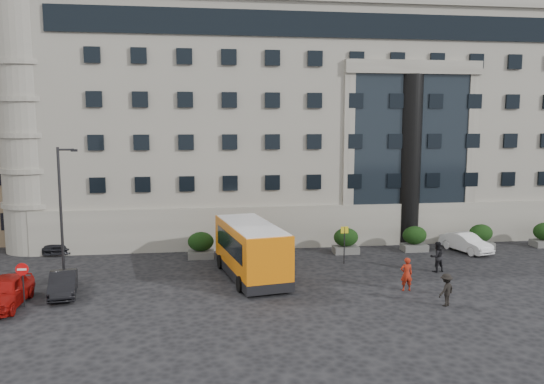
{
  "coord_description": "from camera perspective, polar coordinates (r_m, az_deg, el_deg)",
  "views": [
    {
      "loc": [
        -3.97,
        -28.62,
        9.35
      ],
      "look_at": [
        0.55,
        4.47,
        5.0
      ],
      "focal_mm": 35.0,
      "sensor_mm": 36.0,
      "label": 1
    }
  ],
  "objects": [
    {
      "name": "ground",
      "position": [
        30.37,
        0.11,
        -10.51
      ],
      "size": [
        120.0,
        120.0,
        0.0
      ],
      "primitive_type": "plane",
      "color": "black",
      "rests_on": "ground"
    },
    {
      "name": "civic_building",
      "position": [
        51.6,
        3.39,
        7.02
      ],
      "size": [
        44.0,
        24.0,
        18.0
      ],
      "primitive_type": "cube",
      "color": "gray",
      "rests_on": "ground"
    },
    {
      "name": "entrance_column",
      "position": [
        42.17,
        14.52,
        3.31
      ],
      "size": [
        1.8,
        1.8,
        13.0
      ],
      "primitive_type": "cylinder",
      "color": "black",
      "rests_on": "ground"
    },
    {
      "name": "apartment_far",
      "position": [
        70.51,
        -27.12,
        7.95
      ],
      "size": [
        13.0,
        13.0,
        22.0
      ],
      "primitive_type": "cube",
      "color": "brown",
      "rests_on": "ground"
    },
    {
      "name": "hedge_a",
      "position": [
        37.38,
        -7.66,
        -5.67
      ],
      "size": [
        1.8,
        1.26,
        1.84
      ],
      "color": "#565654",
      "rests_on": "ground"
    },
    {
      "name": "hedge_b",
      "position": [
        37.74,
        0.29,
        -5.47
      ],
      "size": [
        1.8,
        1.26,
        1.84
      ],
      "color": "#565654",
      "rests_on": "ground"
    },
    {
      "name": "hedge_c",
      "position": [
        38.8,
        7.95,
        -5.19
      ],
      "size": [
        1.8,
        1.26,
        1.84
      ],
      "color": "#565654",
      "rests_on": "ground"
    },
    {
      "name": "hedge_d",
      "position": [
        40.5,
        15.08,
        -4.84
      ],
      "size": [
        1.8,
        1.26,
        1.84
      ],
      "color": "#565654",
      "rests_on": "ground"
    },
    {
      "name": "hedge_e",
      "position": [
        42.77,
        21.53,
        -4.46
      ],
      "size": [
        1.8,
        1.26,
        1.84
      ],
      "color": "#565654",
      "rests_on": "ground"
    },
    {
      "name": "street_lamp",
      "position": [
        32.99,
        -21.67,
        -1.79
      ],
      "size": [
        1.16,
        0.18,
        8.0
      ],
      "color": "#262628",
      "rests_on": "ground"
    },
    {
      "name": "bus_stop_sign",
      "position": [
        35.75,
        7.8,
        -4.95
      ],
      "size": [
        0.5,
        0.08,
        2.52
      ],
      "color": "#262628",
      "rests_on": "ground"
    },
    {
      "name": "no_entry_sign",
      "position": [
        30.03,
        -25.25,
        -8.16
      ],
      "size": [
        0.64,
        0.16,
        2.32
      ],
      "color": "#262628",
      "rests_on": "ground"
    },
    {
      "name": "minibus",
      "position": [
        32.31,
        -2.27,
        -6.07
      ],
      "size": [
        4.11,
        8.29,
        3.31
      ],
      "rotation": [
        0.0,
        0.0,
        0.18
      ],
      "color": "orange",
      "rests_on": "ground"
    },
    {
      "name": "red_truck",
      "position": [
        48.97,
        -20.97,
        -2.51
      ],
      "size": [
        2.41,
        4.88,
        2.59
      ],
      "rotation": [
        0.0,
        0.0,
        0.04
      ],
      "color": "maroon",
      "rests_on": "ground"
    },
    {
      "name": "parked_car_a",
      "position": [
        30.76,
        -26.8,
        -9.55
      ],
      "size": [
        1.94,
        4.68,
        1.59
      ],
      "primitive_type": "imported",
      "rotation": [
        0.0,
        0.0,
        -0.01
      ],
      "color": "#9B0E0B",
      "rests_on": "ground"
    },
    {
      "name": "parked_car_b",
      "position": [
        31.51,
        -21.56,
        -9.15
      ],
      "size": [
        2.01,
        4.08,
        1.29
      ],
      "primitive_type": "imported",
      "rotation": [
        0.0,
        0.0,
        0.17
      ],
      "color": "black",
      "rests_on": "ground"
    },
    {
      "name": "parked_car_c",
      "position": [
        42.76,
        -21.89,
        -4.72
      ],
      "size": [
        2.96,
        5.49,
        1.51
      ],
      "primitive_type": "imported",
      "rotation": [
        0.0,
        0.0,
        0.17
      ],
      "color": "black",
      "rests_on": "ground"
    },
    {
      "name": "parked_car_d",
      "position": [
        45.36,
        -24.38,
        -4.28
      ],
      "size": [
        2.34,
        4.89,
        1.35
      ],
      "primitive_type": "imported",
      "rotation": [
        0.0,
        0.0,
        -0.02
      ],
      "color": "black",
      "rests_on": "ground"
    },
    {
      "name": "white_taxi",
      "position": [
        41.38,
        20.13,
        -5.14
      ],
      "size": [
        2.59,
        4.37,
        1.36
      ],
      "primitive_type": "imported",
      "rotation": [
        0.0,
        0.0,
        0.3
      ],
      "color": "white",
      "rests_on": "ground"
    },
    {
      "name": "pedestrian_a",
      "position": [
        30.96,
        14.26,
        -8.56
      ],
      "size": [
        0.71,
        0.49,
        1.9
      ],
      "primitive_type": "imported",
      "rotation": [
        0.0,
        0.0,
        3.1
      ],
      "color": "#A02110",
      "rests_on": "ground"
    },
    {
      "name": "pedestrian_b",
      "position": [
        35.29,
        17.3,
        -6.66
      ],
      "size": [
        1.03,
        0.86,
        1.94
      ],
      "primitive_type": "imported",
      "rotation": [
        0.0,
        0.0,
        3.28
      ],
      "color": "black",
      "rests_on": "ground"
    },
    {
      "name": "pedestrian_c",
      "position": [
        29.07,
        18.23,
        -9.96
      ],
      "size": [
        1.27,
        1.13,
        1.71
      ],
      "primitive_type": "imported",
      "rotation": [
        0.0,
        0.0,
        3.72
      ],
      "color": "black",
      "rests_on": "ground"
    }
  ]
}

